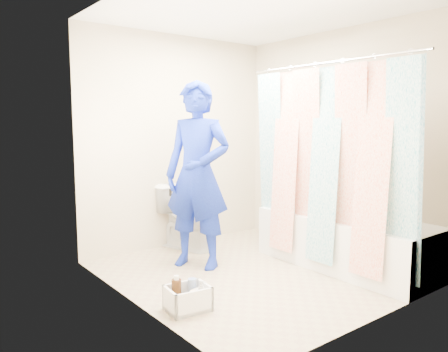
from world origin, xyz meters
TOP-DOWN VIEW (x-y plane):
  - floor at (0.00, 0.00)m, footprint 2.60×2.60m
  - ceiling at (0.00, 0.00)m, footprint 2.40×2.60m
  - wall_back at (0.00, 1.30)m, footprint 2.40×0.02m
  - wall_front at (0.00, -1.30)m, footprint 2.40×0.02m
  - wall_left at (-1.20, 0.00)m, footprint 0.02×2.60m
  - wall_right at (1.20, 0.00)m, footprint 0.02×2.60m
  - bathtub at (0.85, -0.43)m, footprint 0.70×1.75m
  - curtain_rod at (0.52, -0.43)m, footprint 0.02×1.90m
  - shower_curtain at (0.52, -0.43)m, footprint 0.06×1.75m
  - toilet at (-0.02, 1.06)m, footprint 0.61×0.80m
  - tank_lid at (0.01, 0.95)m, footprint 0.48×0.32m
  - tank_internals at (-0.12, 1.23)m, footprint 0.17×0.08m
  - plumber at (-0.28, 0.49)m, footprint 0.72×0.79m
  - cleaning_caddy at (-0.93, -0.33)m, footprint 0.34×0.29m

SIDE VIEW (x-z plane):
  - floor at x=0.00m, z-range 0.00..0.00m
  - cleaning_caddy at x=-0.93m, z-range -0.03..0.21m
  - bathtub at x=0.85m, z-range 0.02..0.52m
  - toilet at x=-0.02m, z-range 0.00..0.73m
  - tank_lid at x=0.01m, z-range 0.41..0.44m
  - tank_internals at x=-0.12m, z-range 0.60..0.84m
  - plumber at x=-0.28m, z-range 0.00..1.82m
  - shower_curtain at x=0.52m, z-range 0.12..1.92m
  - wall_back at x=0.00m, z-range 0.00..2.40m
  - wall_front at x=0.00m, z-range 0.00..2.40m
  - wall_left at x=-1.20m, z-range 0.00..2.40m
  - wall_right at x=1.20m, z-range 0.00..2.40m
  - curtain_rod at x=0.52m, z-range 1.94..1.96m
  - ceiling at x=0.00m, z-range 2.39..2.41m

